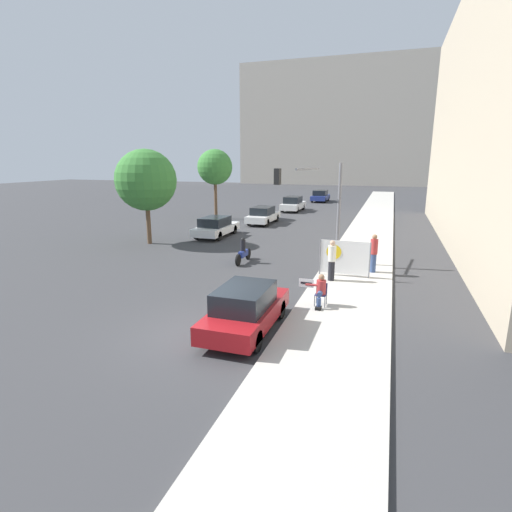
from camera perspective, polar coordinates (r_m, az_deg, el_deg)
name	(u,v)px	position (r m, az deg, el deg)	size (l,w,h in m)	color
ground_plane	(200,335)	(12.65, -7.93, -11.16)	(160.00, 160.00, 0.00)	#38383A
sidewalk_curb	(365,246)	(25.79, 15.27, 1.45)	(3.33, 90.00, 0.12)	#B7B2A8
building_backdrop_far	(362,124)	(93.75, 14.91, 17.73)	(52.00, 12.00, 25.57)	#BCB2A3
seated_protester	(320,290)	(14.52, 9.14, -4.77)	(1.00, 0.77, 1.16)	#474C56
jogger_on_sidewalk	(332,260)	(17.61, 10.78, -0.57)	(0.34, 0.34, 1.78)	black
pedestrian_behind	(374,253)	(19.36, 16.46, 0.43)	(0.34, 0.34, 1.80)	#334775
protest_banner	(344,258)	(18.36, 12.48, -0.22)	(2.26, 0.06, 1.63)	slate
traffic_light_pole	(313,194)	(20.63, 8.16, 8.71)	(3.55, 3.32, 5.01)	slate
parked_car_curbside	(246,309)	(12.56, -1.49, -7.56)	(1.72, 4.17, 1.48)	maroon
car_on_road_nearest	(216,227)	(28.19, -5.79, 4.19)	(1.85, 4.45, 1.40)	white
car_on_road_midblock	(263,215)	(33.89, 1.02, 5.86)	(1.75, 4.61, 1.44)	white
car_on_road_distant	(293,204)	(42.53, 5.33, 7.43)	(1.78, 4.68, 1.54)	white
car_on_road_far_lane	(320,196)	(52.66, 9.18, 8.47)	(1.87, 4.36, 1.49)	navy
motorcycle_on_road	(243,252)	(20.91, -1.85, 0.58)	(0.28, 2.10, 1.34)	navy
street_tree_near_curb	(146,180)	(26.22, -15.47, 10.39)	(3.81, 3.81, 5.94)	brown
street_tree_midblock	(215,167)	(36.76, -5.89, 12.50)	(3.14, 3.14, 6.22)	brown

